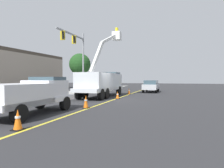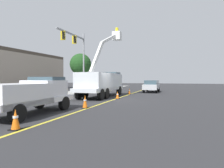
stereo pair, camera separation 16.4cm
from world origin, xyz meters
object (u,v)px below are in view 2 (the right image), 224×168
object	(u,v)px
traffic_cone_leading	(16,120)
traffic_signal_mast	(77,51)
traffic_cone_mid_rear	(118,95)
traffic_cone_trailing	(129,91)
utility_bucket_truck	(102,82)
traffic_cone_mid_front	(85,102)
service_pickup_truck	(30,94)
passing_minivan	(152,85)

from	to	relation	value
traffic_cone_leading	traffic_signal_mast	bearing A→B (deg)	20.26
traffic_cone_mid_rear	traffic_cone_trailing	xyz separation A→B (m)	(5.50, 0.08, 0.05)
utility_bucket_truck	traffic_cone_leading	distance (m)	13.43
traffic_cone_leading	traffic_cone_trailing	xyz separation A→B (m)	(17.37, -0.53, 0.00)
traffic_cone_mid_front	traffic_cone_trailing	world-z (taller)	traffic_cone_mid_front
utility_bucket_truck	service_pickup_truck	world-z (taller)	utility_bucket_truck
passing_minivan	traffic_cone_trailing	bearing A→B (deg)	153.68
service_pickup_truck	traffic_cone_trailing	distance (m)	14.79
utility_bucket_truck	traffic_cone_mid_rear	world-z (taller)	utility_bucket_truck
utility_bucket_truck	traffic_signal_mast	size ratio (longest dim) A/B	1.03
traffic_cone_mid_front	traffic_cone_trailing	bearing A→B (deg)	-1.79
utility_bucket_truck	traffic_cone_mid_rear	size ratio (longest dim) A/B	11.67
service_pickup_truck	traffic_cone_mid_front	size ratio (longest dim) A/B	6.59
traffic_cone_mid_front	traffic_cone_mid_rear	world-z (taller)	traffic_cone_mid_front
utility_bucket_truck	passing_minivan	distance (m)	9.65
utility_bucket_truck	traffic_cone_leading	bearing A→B (deg)	-173.45
service_pickup_truck	passing_minivan	bearing A→B (deg)	-13.26
traffic_cone_mid_rear	traffic_signal_mast	distance (m)	9.44
traffic_cone_mid_front	service_pickup_truck	bearing A→B (deg)	146.89
traffic_cone_leading	passing_minivan	bearing A→B (deg)	-7.22
traffic_cone_mid_rear	utility_bucket_truck	bearing A→B (deg)	56.46
passing_minivan	traffic_signal_mast	world-z (taller)	traffic_signal_mast
traffic_cone_mid_front	traffic_cone_trailing	size ratio (longest dim) A/B	1.07
traffic_signal_mast	service_pickup_truck	bearing A→B (deg)	-162.45
traffic_cone_leading	traffic_cone_mid_rear	distance (m)	11.88
service_pickup_truck	traffic_cone_mid_front	bearing A→B (deg)	-33.11
traffic_cone_trailing	traffic_cone_mid_front	bearing A→B (deg)	178.21
passing_minivan	traffic_cone_mid_rear	bearing A→B (deg)	167.84
traffic_cone_trailing	traffic_signal_mast	size ratio (longest dim) A/B	0.10
service_pickup_truck	traffic_cone_trailing	size ratio (longest dim) A/B	7.02
service_pickup_truck	traffic_cone_mid_rear	xyz separation A→B (m)	(9.10, -2.35, -0.77)
traffic_cone_mid_rear	traffic_cone_trailing	size ratio (longest dim) A/B	0.88
passing_minivan	traffic_signal_mast	size ratio (longest dim) A/B	0.60
traffic_cone_leading	traffic_cone_trailing	size ratio (longest dim) A/B	1.00
utility_bucket_truck	service_pickup_truck	distance (m)	10.53
traffic_cone_leading	traffic_signal_mast	size ratio (longest dim) A/B	0.10
traffic_cone_trailing	traffic_cone_leading	bearing A→B (deg)	178.24
passing_minivan	utility_bucket_truck	bearing A→B (deg)	153.48
passing_minivan	traffic_cone_leading	distance (m)	22.08
utility_bucket_truck	traffic_cone_mid_front	distance (m)	7.88
traffic_signal_mast	traffic_cone_mid_rear	bearing A→B (deg)	-123.34
traffic_cone_leading	traffic_cone_mid_front	bearing A→B (deg)	-1.70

